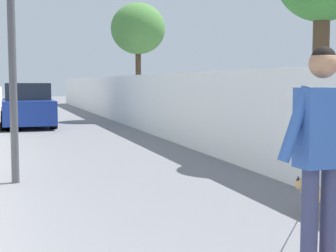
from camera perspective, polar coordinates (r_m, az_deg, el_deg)
ground_plane at (r=15.08m, az=-10.62°, el=-1.02°), size 80.00×80.00×0.00m
fence_right at (r=13.59m, az=0.36°, el=2.23°), size 48.00×0.30×1.81m
tree_right_far at (r=20.65m, az=-3.45°, el=10.99°), size 2.22×2.22×4.78m
lamp_post at (r=8.17m, az=-17.59°, el=13.48°), size 0.36×0.36×4.07m
person_skateboarder at (r=3.98m, az=17.16°, el=-1.80°), size 0.24×0.71×1.77m
dog at (r=6.13m, az=16.20°, el=-7.43°), size 2.03×1.24×1.06m
car_near at (r=18.48m, az=-15.82°, el=2.21°), size 4.35×1.80×1.54m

